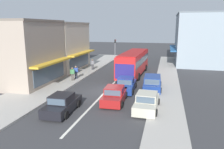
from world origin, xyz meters
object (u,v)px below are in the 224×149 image
Objects in this scene: parked_wagon_kerb_second at (152,83)px; pedestrian_browsing_midblock at (72,73)px; traffic_light_downstreet at (115,46)px; city_bus at (134,62)px; sedan_adjacent_lane_lead at (115,95)px; sedan_queue_gap_filler at (126,85)px; sedan_behind_bus_mid at (62,104)px; parked_sedan_kerb_front at (147,102)px; pedestrian_far_walker at (93,64)px; pedestrian_with_handbag_near at (76,72)px.

pedestrian_browsing_midblock reaches higher than parked_wagon_kerb_second.
parked_wagon_kerb_second is at bearing -65.31° from traffic_light_downstreet.
sedan_adjacent_lane_lead is at bearing -89.74° from city_bus.
city_bus is 7.91m from sedan_queue_gap_filler.
city_bus is 15.15m from sedan_behind_bus_mid.
traffic_light_downstreet is (-8.37, 24.21, 2.19)m from parked_sedan_kerb_front.
pedestrian_browsing_midblock reaches higher than sedan_behind_bus_mid.
sedan_behind_bus_mid is 7.89m from sedan_queue_gap_filler.
pedestrian_far_walker is at bearing 166.68° from city_bus.
sedan_adjacent_lane_lead is at bearing 42.66° from sedan_behind_bus_mid.
traffic_light_downstreet is at bearing 103.22° from sedan_adjacent_lane_lead.
traffic_light_downstreet reaches higher than sedan_adjacent_lane_lead.
pedestrian_browsing_midblock is (-6.73, 5.99, 0.40)m from sedan_adjacent_lane_lead.
parked_sedan_kerb_front is 25.71m from traffic_light_downstreet.
sedan_adjacent_lane_lead is at bearing -46.37° from pedestrian_with_handbag_near.
parked_sedan_kerb_front is 5.93m from parked_wagon_kerb_second.
pedestrian_far_walker is (0.15, 7.05, 0.00)m from pedestrian_browsing_midblock.
pedestrian_browsing_midblock is (-7.08, 2.30, 0.40)m from sedan_queue_gap_filler.
pedestrian_far_walker is (-9.56, 8.27, 0.32)m from parked_wagon_kerb_second.
sedan_adjacent_lane_lead is 23.78m from traffic_light_downstreet.
parked_wagon_kerb_second reaches higher than sedan_queue_gap_filler.
traffic_light_downstreet is (-8.41, 18.28, 2.11)m from parked_wagon_kerb_second.
traffic_light_downstreet reaches higher than sedan_behind_bus_mid.
traffic_light_downstreet is at bearing 114.69° from parked_wagon_kerb_second.
pedestrian_browsing_midblock is 1.00× the size of pedestrian_far_walker.
pedestrian_with_handbag_near is at bearing 139.73° from parked_sedan_kerb_front.
pedestrian_with_handbag_near is at bearing -145.91° from city_bus.
sedan_behind_bus_mid is 1.01× the size of traffic_light_downstreet.
sedan_adjacent_lane_lead is 3.17m from parked_sedan_kerb_front.
traffic_light_downstreet is 2.58× the size of pedestrian_browsing_midblock.
city_bus reaches higher than parked_sedan_kerb_front.
pedestrian_with_handbag_near reaches higher than sedan_queue_gap_filler.
parked_wagon_kerb_second is at bearing 22.32° from sedan_queue_gap_filler.
sedan_queue_gap_filler is (3.83, 6.90, 0.00)m from sedan_behind_bus_mid.
parked_sedan_kerb_front is at bearing -61.78° from sedan_queue_gap_filler.
pedestrian_far_walker is (-6.93, 9.35, 0.40)m from sedan_queue_gap_filler.
traffic_light_downstreet is at bearing 114.89° from city_bus.
pedestrian_far_walker reaches higher than sedan_queue_gap_filler.
parked_sedan_kerb_front is (2.95, -1.15, 0.00)m from sedan_adjacent_lane_lead.
city_bus is 2.40× the size of parked_wagon_kerb_second.
traffic_light_downstreet reaches higher than pedestrian_far_walker.
sedan_behind_bus_mid is 10.28m from parked_wagon_kerb_second.
sedan_queue_gap_filler is 2.85m from parked_wagon_kerb_second.
city_bus is 6.72× the size of pedestrian_with_handbag_near.
parked_wagon_kerb_second is at bearing 89.64° from parked_sedan_kerb_front.
sedan_adjacent_lane_lead is at bearing -76.78° from traffic_light_downstreet.
pedestrian_with_handbag_near is at bearing 87.54° from pedestrian_browsing_midblock.
pedestrian_far_walker is (-6.52, 1.54, -0.81)m from city_bus.
city_bus is at bearing 114.35° from parked_wagon_kerb_second.
sedan_queue_gap_filler is 7.79m from pedestrian_with_handbag_near.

